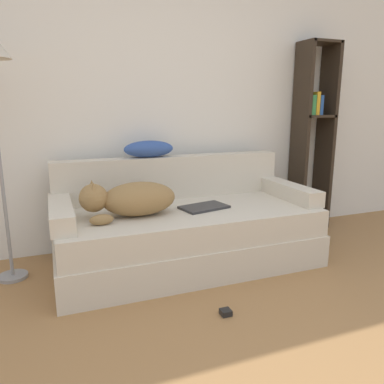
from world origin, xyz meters
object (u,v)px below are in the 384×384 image
couch (188,237)px  bookshelf (313,129)px  laptop (204,207)px  power_adapter (226,312)px  throw_pillow (149,149)px  dog (131,199)px

couch → bookshelf: bookshelf is taller
laptop → bookshelf: size_ratio=0.22×
couch → bookshelf: bearing=16.7°
laptop → power_adapter: 0.88m
couch → bookshelf: size_ratio=1.10×
laptop → throw_pillow: throw_pillow is taller
couch → throw_pillow: throw_pillow is taller
couch → dog: 0.57m
laptop → power_adapter: size_ratio=6.28×
dog → throw_pillow: size_ratio=1.64×
laptop → power_adapter: bearing=-115.3°
laptop → throw_pillow: 0.67m
couch → power_adapter: (-0.05, -0.79, -0.20)m
couch → throw_pillow: bearing=115.8°
laptop → bookshelf: 1.53m
throw_pillow → bookshelf: bookshelf is taller
dog → laptop: dog is taller
throw_pillow → power_adapter: (0.14, -1.18, -0.85)m
couch → dog: bearing=-174.4°
dog → power_adapter: size_ratio=10.88×
couch → bookshelf: 1.72m
couch → laptop: laptop is taller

